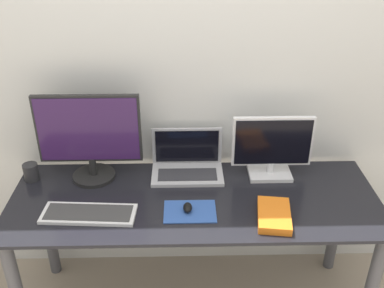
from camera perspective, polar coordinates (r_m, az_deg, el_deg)
name	(u,v)px	position (r m, az deg, el deg)	size (l,w,h in m)	color
wall_back	(193,67)	(2.30, 0.08, 9.73)	(7.00, 0.05, 2.50)	silver
desk	(194,220)	(2.28, 0.31, -9.57)	(1.80, 0.66, 0.72)	black
monitor_left	(89,137)	(2.29, -12.92, 0.92)	(0.52, 0.22, 0.46)	black
monitor_right	(272,147)	(2.32, 10.13, -0.43)	(0.41, 0.15, 0.34)	silver
laptop	(187,163)	(2.37, -0.61, -2.36)	(0.37, 0.22, 0.23)	#ADADB2
keyboard	(89,214)	(2.14, -12.97, -8.63)	(0.44, 0.18, 0.02)	silver
mousepad	(190,211)	(2.11, -0.27, -8.56)	(0.24, 0.17, 0.00)	#2D519E
mouse	(188,208)	(2.10, -0.56, -8.07)	(0.04, 0.07, 0.03)	black
book	(274,215)	(2.10, 10.38, -8.89)	(0.18, 0.26, 0.04)	orange
mug	(31,172)	(2.45, -19.76, -3.37)	(0.08, 0.08, 0.09)	#262628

